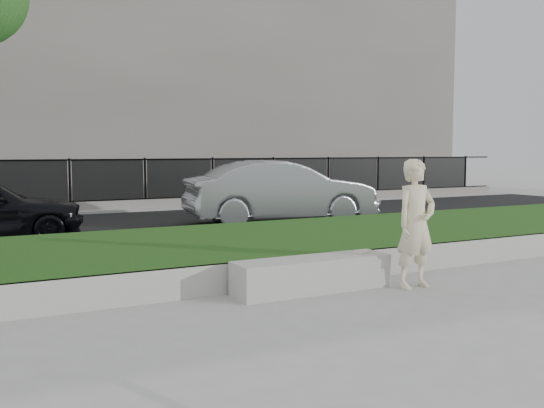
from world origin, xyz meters
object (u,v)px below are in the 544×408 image
book (360,252)px  car_silver (281,192)px  man (416,224)px  stone_bench (312,274)px

book → car_silver: car_silver is taller
man → stone_bench: bearing=158.9°
stone_bench → car_silver: size_ratio=0.46×
man → car_silver: size_ratio=0.37×
man → car_silver: (1.74, 6.97, -0.05)m
man → book: 0.84m
stone_bench → book: (0.77, 0.00, 0.23)m
car_silver → stone_bench: bearing=163.4°
car_silver → book: bearing=169.1°
book → man: bearing=-62.7°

